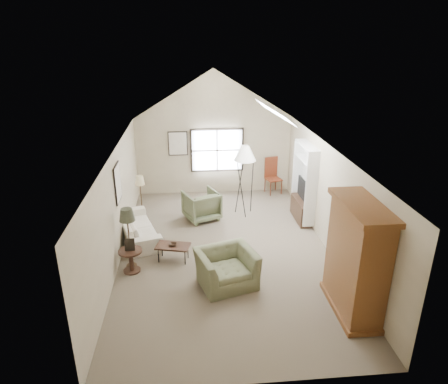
{
  "coord_description": "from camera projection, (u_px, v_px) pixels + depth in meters",
  "views": [
    {
      "loc": [
        -0.82,
        -8.49,
        4.93
      ],
      "look_at": [
        0.0,
        0.4,
        1.4
      ],
      "focal_mm": 32.0,
      "sensor_mm": 36.0,
      "label": 1
    }
  ],
  "objects": [
    {
      "name": "room_shell",
      "position": [
        226.0,
        121.0,
        8.57
      ],
      "size": [
        5.01,
        8.01,
        4.0
      ],
      "color": "#6D5D4E",
      "rests_on": "ground"
    },
    {
      "name": "skylight",
      "position": [
        276.0,
        112.0,
        9.51
      ],
      "size": [
        0.8,
        1.2,
        0.52
      ],
      "primitive_type": null,
      "color": "white",
      "rests_on": "room_shell"
    },
    {
      "name": "side_table",
      "position": [
        131.0,
        261.0,
        8.84
      ],
      "size": [
        0.66,
        0.66,
        0.53
      ],
      "primitive_type": "cylinder",
      "rotation": [
        0.0,
        0.0,
        0.31
      ],
      "color": "#371E16",
      "rests_on": "ground"
    },
    {
      "name": "tv_panel",
      "position": [
        303.0,
        189.0,
        11.09
      ],
      "size": [
        0.05,
        0.9,
        0.55
      ],
      "primitive_type": "cube",
      "color": "black",
      "rests_on": "media_console"
    },
    {
      "name": "side_chair",
      "position": [
        274.0,
        176.0,
        13.12
      ],
      "size": [
        0.58,
        0.58,
        1.2
      ],
      "primitive_type": "cube",
      "rotation": [
        0.0,
        0.0,
        0.28
      ],
      "color": "brown",
      "rests_on": "ground"
    },
    {
      "name": "tripod_lamp",
      "position": [
        244.0,
        180.0,
        11.39
      ],
      "size": [
        0.66,
        0.66,
        2.11
      ],
      "primitive_type": null,
      "rotation": [
        0.0,
        0.0,
        0.09
      ],
      "color": "silver",
      "rests_on": "ground"
    },
    {
      "name": "tan_lamp",
      "position": [
        141.0,
        197.0,
        11.29
      ],
      "size": [
        0.33,
        0.33,
        1.31
      ],
      "primitive_type": null,
      "rotation": [
        0.0,
        0.0,
        0.31
      ],
      "color": "tan",
      "rests_on": "ground"
    },
    {
      "name": "armoire",
      "position": [
        356.0,
        259.0,
        7.31
      ],
      "size": [
        0.6,
        1.5,
        2.2
      ],
      "primitive_type": "cube",
      "color": "brown",
      "rests_on": "ground"
    },
    {
      "name": "dark_lamp",
      "position": [
        129.0,
        238.0,
        8.85
      ],
      "size": [
        0.44,
        0.44,
        1.46
      ],
      "primitive_type": null,
      "rotation": [
        0.0,
        0.0,
        0.31
      ],
      "color": "#292C1F",
      "rests_on": "ground"
    },
    {
      "name": "bowl",
      "position": [
        173.0,
        244.0,
        9.21
      ],
      "size": [
        0.22,
        0.22,
        0.05
      ],
      "primitive_type": "imported",
      "rotation": [
        0.0,
        0.0,
        -0.24
      ],
      "color": "#332115",
      "rests_on": "coffee_table"
    },
    {
      "name": "window",
      "position": [
        217.0,
        150.0,
        12.89
      ],
      "size": [
        1.72,
        0.08,
        1.42
      ],
      "primitive_type": "cube",
      "color": "black",
      "rests_on": "room_shell"
    },
    {
      "name": "media_console",
      "position": [
        301.0,
        210.0,
        11.32
      ],
      "size": [
        0.34,
        1.18,
        0.6
      ],
      "primitive_type": "cube",
      "color": "#382316",
      "rests_on": "ground"
    },
    {
      "name": "tv_alcove",
      "position": [
        304.0,
        182.0,
        11.01
      ],
      "size": [
        0.32,
        1.3,
        2.1
      ],
      "primitive_type": "cube",
      "color": "white",
      "rests_on": "ground"
    },
    {
      "name": "coffee_table",
      "position": [
        173.0,
        253.0,
        9.29
      ],
      "size": [
        0.85,
        0.6,
        0.39
      ],
      "primitive_type": "cube",
      "rotation": [
        0.0,
        0.0,
        -0.24
      ],
      "color": "#382017",
      "rests_on": "ground"
    },
    {
      "name": "sofa",
      "position": [
        137.0,
        227.0,
        10.3
      ],
      "size": [
        1.42,
        2.25,
        0.61
      ],
      "primitive_type": "imported",
      "rotation": [
        0.0,
        0.0,
        1.88
      ],
      "color": "beige",
      "rests_on": "ground"
    },
    {
      "name": "armchair_near",
      "position": [
        226.0,
        268.0,
        8.35
      ],
      "size": [
        1.41,
        1.31,
        0.76
      ],
      "primitive_type": "imported",
      "rotation": [
        0.0,
        0.0,
        0.3
      ],
      "color": "#6F6E4D",
      "rests_on": "ground"
    },
    {
      "name": "wall_art",
      "position": [
        149.0,
        162.0,
        10.75
      ],
      "size": [
        1.97,
        3.71,
        0.88
      ],
      "color": "black",
      "rests_on": "room_shell"
    },
    {
      "name": "armchair_far",
      "position": [
        201.0,
        205.0,
        11.33
      ],
      "size": [
        1.17,
        1.19,
        0.83
      ],
      "primitive_type": "imported",
      "rotation": [
        0.0,
        0.0,
        3.54
      ],
      "color": "#5C6748",
      "rests_on": "ground"
    }
  ]
}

